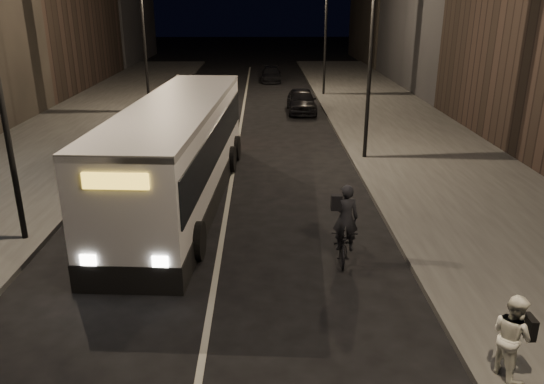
{
  "coord_description": "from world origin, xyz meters",
  "views": [
    {
      "loc": [
        1.2,
        -9.9,
        6.59
      ],
      "look_at": [
        1.46,
        3.99,
        1.5
      ],
      "focal_mm": 35.0,
      "sensor_mm": 36.0,
      "label": 1
    }
  ],
  "objects_px": {
    "car_near": "(301,101)",
    "city_bus": "(179,148)",
    "streetlight_left_far": "(147,21)",
    "streetlight_left_near": "(3,50)",
    "pedestrian_woman": "(512,336)",
    "streetlight_right_mid": "(365,31)",
    "car_far": "(271,74)",
    "cyclist_on_bicycle": "(344,235)",
    "car_mid": "(204,89)",
    "streetlight_right_far": "(322,17)"
  },
  "relations": [
    {
      "from": "city_bus",
      "to": "pedestrian_woman",
      "type": "bearing_deg",
      "value": -48.98
    },
    {
      "from": "streetlight_left_near",
      "to": "car_mid",
      "type": "bearing_deg",
      "value": 83.97
    },
    {
      "from": "streetlight_right_far",
      "to": "streetlight_left_near",
      "type": "height_order",
      "value": "same"
    },
    {
      "from": "streetlight_left_near",
      "to": "pedestrian_woman",
      "type": "distance_m",
      "value": 13.24
    },
    {
      "from": "car_mid",
      "to": "car_far",
      "type": "relative_size",
      "value": 0.95
    },
    {
      "from": "streetlight_left_far",
      "to": "car_near",
      "type": "xyz_separation_m",
      "value": [
        8.93,
        0.27,
        -4.64
      ]
    },
    {
      "from": "streetlight_right_mid",
      "to": "car_near",
      "type": "relative_size",
      "value": 1.92
    },
    {
      "from": "streetlight_right_mid",
      "to": "car_near",
      "type": "height_order",
      "value": "streetlight_right_mid"
    },
    {
      "from": "city_bus",
      "to": "car_near",
      "type": "relative_size",
      "value": 3.04
    },
    {
      "from": "streetlight_right_mid",
      "to": "car_mid",
      "type": "height_order",
      "value": "streetlight_right_mid"
    },
    {
      "from": "car_near",
      "to": "city_bus",
      "type": "bearing_deg",
      "value": -108.96
    },
    {
      "from": "streetlight_right_mid",
      "to": "streetlight_left_near",
      "type": "xyz_separation_m",
      "value": [
        -10.66,
        -8.0,
        0.0
      ]
    },
    {
      "from": "car_mid",
      "to": "car_near",
      "type": "bearing_deg",
      "value": 144.43
    },
    {
      "from": "streetlight_left_near",
      "to": "streetlight_right_far",
      "type": "bearing_deg",
      "value": 66.04
    },
    {
      "from": "car_near",
      "to": "car_far",
      "type": "bearing_deg",
      "value": 97.48
    },
    {
      "from": "streetlight_left_far",
      "to": "pedestrian_woman",
      "type": "distance_m",
      "value": 26.78
    },
    {
      "from": "car_near",
      "to": "car_mid",
      "type": "xyz_separation_m",
      "value": [
        -6.45,
        5.24,
        -0.08
      ]
    },
    {
      "from": "streetlight_left_near",
      "to": "cyclist_on_bicycle",
      "type": "xyz_separation_m",
      "value": [
        8.66,
        -1.22,
        -4.64
      ]
    },
    {
      "from": "cyclist_on_bicycle",
      "to": "car_far",
      "type": "distance_m",
      "value": 32.45
    },
    {
      "from": "car_mid",
      "to": "car_far",
      "type": "bearing_deg",
      "value": -118.6
    },
    {
      "from": "car_near",
      "to": "car_far",
      "type": "xyz_separation_m",
      "value": [
        -1.62,
        12.93,
        -0.13
      ]
    },
    {
      "from": "streetlight_right_mid",
      "to": "pedestrian_woman",
      "type": "bearing_deg",
      "value": -88.91
    },
    {
      "from": "city_bus",
      "to": "car_far",
      "type": "height_order",
      "value": "city_bus"
    },
    {
      "from": "car_far",
      "to": "city_bus",
      "type": "bearing_deg",
      "value": -96.88
    },
    {
      "from": "streetlight_right_mid",
      "to": "car_mid",
      "type": "distance_m",
      "value": 18.16
    },
    {
      "from": "car_near",
      "to": "streetlight_left_near",
      "type": "bearing_deg",
      "value": -115.73
    },
    {
      "from": "car_mid",
      "to": "streetlight_left_far",
      "type": "bearing_deg",
      "value": 69.27
    },
    {
      "from": "streetlight_left_near",
      "to": "cyclist_on_bicycle",
      "type": "bearing_deg",
      "value": -8.0
    },
    {
      "from": "city_bus",
      "to": "car_far",
      "type": "relative_size",
      "value": 3.16
    },
    {
      "from": "city_bus",
      "to": "car_far",
      "type": "bearing_deg",
      "value": 86.4
    },
    {
      "from": "car_far",
      "to": "car_mid",
      "type": "bearing_deg",
      "value": -121.66
    },
    {
      "from": "streetlight_left_near",
      "to": "streetlight_right_mid",
      "type": "bearing_deg",
      "value": 36.88
    },
    {
      "from": "pedestrian_woman",
      "to": "car_mid",
      "type": "distance_m",
      "value": 30.75
    },
    {
      "from": "streetlight_left_far",
      "to": "city_bus",
      "type": "distance_m",
      "value": 15.47
    },
    {
      "from": "streetlight_right_mid",
      "to": "city_bus",
      "type": "relative_size",
      "value": 0.63
    },
    {
      "from": "car_near",
      "to": "car_far",
      "type": "height_order",
      "value": "car_near"
    },
    {
      "from": "streetlight_left_near",
      "to": "pedestrian_woman",
      "type": "xyz_separation_m",
      "value": [
        10.93,
        -6.05,
        -4.39
      ]
    },
    {
      "from": "streetlight_right_far",
      "to": "pedestrian_woman",
      "type": "bearing_deg",
      "value": -89.49
    },
    {
      "from": "city_bus",
      "to": "cyclist_on_bicycle",
      "type": "relative_size",
      "value": 5.88
    },
    {
      "from": "streetlight_right_mid",
      "to": "pedestrian_woman",
      "type": "height_order",
      "value": "streetlight_right_mid"
    },
    {
      "from": "streetlight_left_far",
      "to": "city_bus",
      "type": "bearing_deg",
      "value": -75.66
    },
    {
      "from": "pedestrian_woman",
      "to": "car_far",
      "type": "bearing_deg",
      "value": -11.24
    },
    {
      "from": "streetlight_left_near",
      "to": "city_bus",
      "type": "relative_size",
      "value": 0.63
    },
    {
      "from": "streetlight_right_far",
      "to": "cyclist_on_bicycle",
      "type": "height_order",
      "value": "streetlight_right_far"
    },
    {
      "from": "streetlight_left_far",
      "to": "car_far",
      "type": "bearing_deg",
      "value": 61.03
    },
    {
      "from": "cyclist_on_bicycle",
      "to": "car_far",
      "type": "bearing_deg",
      "value": 98.34
    },
    {
      "from": "pedestrian_woman",
      "to": "car_near",
      "type": "height_order",
      "value": "pedestrian_woman"
    },
    {
      "from": "streetlight_right_mid",
      "to": "city_bus",
      "type": "distance_m",
      "value": 9.02
    },
    {
      "from": "streetlight_left_far",
      "to": "car_mid",
      "type": "xyz_separation_m",
      "value": [
        2.48,
        5.51,
        -4.73
      ]
    },
    {
      "from": "cyclist_on_bicycle",
      "to": "car_mid",
      "type": "xyz_separation_m",
      "value": [
        -6.18,
        24.73,
        -0.09
      ]
    }
  ]
}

